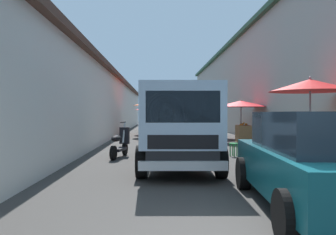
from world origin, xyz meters
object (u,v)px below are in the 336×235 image
(vendor_by_crates, at_px, (149,127))
(plastic_stool, at_px, (234,146))
(fruit_stall_far_left, at_px, (212,109))
(parked_scooter, at_px, (120,144))
(fruit_stall_near_left, at_px, (156,110))
(delivery_truck, at_px, (180,129))
(hatchback_car, at_px, (319,160))
(fruit_stall_mid_lane, at_px, (155,107))
(fruit_stall_near_right, at_px, (311,102))
(fruit_stall_far_right, at_px, (241,108))

(vendor_by_crates, bearing_deg, plastic_stool, -106.46)
(fruit_stall_far_left, height_order, parked_scooter, fruit_stall_far_left)
(fruit_stall_near_left, bearing_deg, delivery_truck, -177.52)
(vendor_by_crates, bearing_deg, hatchback_car, -159.17)
(vendor_by_crates, bearing_deg, fruit_stall_near_left, -1.14)
(fruit_stall_mid_lane, bearing_deg, delivery_truck, -176.69)
(fruit_stall_near_left, bearing_deg, vendor_by_crates, 178.86)
(fruit_stall_near_right, xyz_separation_m, plastic_stool, (2.03, 1.65, -1.39))
(vendor_by_crates, relative_size, plastic_stool, 3.72)
(fruit_stall_far_right, distance_m, fruit_stall_far_left, 2.97)
(fruit_stall_far_left, xyz_separation_m, hatchback_car, (-14.65, 0.76, -0.94))
(fruit_stall_far_left, height_order, hatchback_car, fruit_stall_far_left)
(fruit_stall_near_left, height_order, parked_scooter, fruit_stall_near_left)
(hatchback_car, relative_size, plastic_stool, 9.24)
(fruit_stall_near_left, height_order, vendor_by_crates, fruit_stall_near_left)
(fruit_stall_far_right, relative_size, hatchback_car, 0.68)
(plastic_stool, bearing_deg, hatchback_car, 178.72)
(fruit_stall_far_left, relative_size, fruit_stall_mid_lane, 0.98)
(fruit_stall_near_left, distance_m, hatchback_car, 18.06)
(fruit_stall_near_right, height_order, vendor_by_crates, fruit_stall_near_right)
(hatchback_car, height_order, parked_scooter, hatchback_car)
(fruit_stall_mid_lane, xyz_separation_m, fruit_stall_near_right, (-11.34, -4.33, -0.08))
(fruit_stall_near_left, xyz_separation_m, fruit_stall_near_right, (-13.68, -4.26, 0.10))
(vendor_by_crates, relative_size, parked_scooter, 0.96)
(fruit_stall_far_left, height_order, fruit_stall_mid_lane, fruit_stall_mid_lane)
(fruit_stall_far_right, relative_size, parked_scooter, 1.63)
(fruit_stall_far_left, height_order, vendor_by_crates, fruit_stall_far_left)
(hatchback_car, distance_m, vendor_by_crates, 7.55)
(fruit_stall_near_right, bearing_deg, hatchback_car, 156.92)
(fruit_stall_far_left, relative_size, vendor_by_crates, 1.51)
(plastic_stool, bearing_deg, vendor_by_crates, 73.54)
(fruit_stall_far_left, bearing_deg, parked_scooter, 153.25)
(fruit_stall_near_right, distance_m, parked_scooter, 5.82)
(fruit_stall_far_right, relative_size, delivery_truck, 0.55)
(fruit_stall_far_right, bearing_deg, vendor_by_crates, 137.04)
(vendor_by_crates, height_order, parked_scooter, vendor_by_crates)
(fruit_stall_near_right, xyz_separation_m, parked_scooter, (1.83, 5.37, -1.27))
(fruit_stall_near_left, height_order, plastic_stool, fruit_stall_near_left)
(fruit_stall_near_right, xyz_separation_m, hatchback_car, (-4.19, 1.79, -0.98))
(fruit_stall_far_right, xyz_separation_m, delivery_truck, (-8.67, 3.63, -0.61))
(parked_scooter, xyz_separation_m, plastic_stool, (0.20, -3.72, -0.12))
(parked_scooter, bearing_deg, plastic_stool, -87.00)
(delivery_truck, bearing_deg, fruit_stall_near_left, 2.48)
(fruit_stall_mid_lane, height_order, plastic_stool, fruit_stall_mid_lane)
(delivery_truck, distance_m, vendor_by_crates, 3.95)
(fruit_stall_near_right, distance_m, vendor_by_crates, 5.37)
(fruit_stall_near_right, distance_m, hatchback_car, 4.66)
(delivery_truck, bearing_deg, fruit_stall_far_right, -22.75)
(fruit_stall_far_right, height_order, fruit_stall_mid_lane, fruit_stall_mid_lane)
(fruit_stall_near_left, relative_size, delivery_truck, 0.57)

